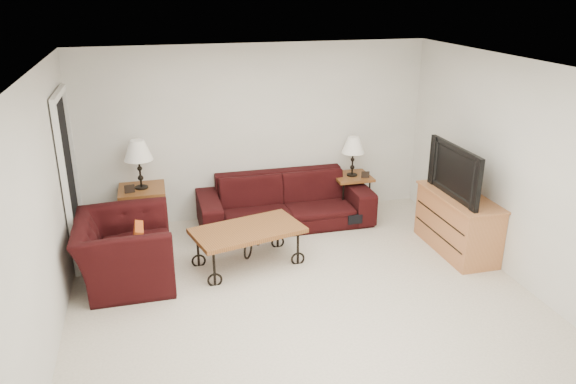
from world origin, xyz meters
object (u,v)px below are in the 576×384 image
at_px(side_table_left, 144,211).
at_px(backpack, 352,214).
at_px(armchair, 125,250).
at_px(television, 462,171).
at_px(lamp_right, 353,156).
at_px(lamp_left, 139,165).
at_px(tv_stand, 457,223).
at_px(side_table_right, 351,194).
at_px(coffee_table, 248,247).
at_px(sofa, 285,201).

xyz_separation_m(side_table_left, backpack, (2.84, -0.53, -0.13)).
bearing_deg(armchair, television, -93.64).
distance_m(side_table_left, lamp_right, 3.07).
bearing_deg(television, lamp_left, -111.70).
height_order(side_table_left, backpack, side_table_left).
relative_size(lamp_left, lamp_right, 1.14).
height_order(side_table_left, armchair, armchair).
xyz_separation_m(side_table_left, tv_stand, (3.88, -1.54, 0.05)).
relative_size(side_table_left, armchair, 0.56).
relative_size(side_table_right, lamp_right, 1.00).
bearing_deg(armchair, lamp_right, -68.49).
bearing_deg(side_table_right, lamp_right, 0.00).
height_order(side_table_left, coffee_table, side_table_left).
height_order(sofa, side_table_left, sofa).
xyz_separation_m(side_table_left, television, (3.86, -1.54, 0.75)).
distance_m(side_table_left, armchair, 1.32).
bearing_deg(side_table_right, side_table_left, 180.00).
bearing_deg(sofa, side_table_right, 9.56).
relative_size(sofa, television, 2.16).
xyz_separation_m(coffee_table, television, (2.65, -0.27, 0.84)).
distance_m(sofa, coffee_table, 1.32).
distance_m(side_table_left, coffee_table, 1.75).
distance_m(tv_stand, backpack, 1.46).
bearing_deg(sofa, side_table_left, 174.72).
relative_size(lamp_right, television, 0.52).
bearing_deg(television, side_table_left, -111.70).
bearing_deg(backpack, armchair, 170.92).
relative_size(tv_stand, television, 1.12).
bearing_deg(tv_stand, backpack, 135.88).
bearing_deg(tv_stand, sofa, 144.91).
height_order(side_table_right, coffee_table, side_table_right).
relative_size(lamp_left, coffee_table, 0.51).
height_order(lamp_right, coffee_table, lamp_right).
relative_size(side_table_right, lamp_left, 0.88).
xyz_separation_m(sofa, armchair, (-2.17, -1.12, 0.03)).
height_order(sofa, television, television).
xyz_separation_m(tv_stand, backpack, (-1.04, 1.01, -0.17)).
height_order(lamp_left, armchair, lamp_left).
distance_m(lamp_right, coffee_table, 2.30).
xyz_separation_m(lamp_left, backpack, (2.84, -0.53, -0.79)).
xyz_separation_m(lamp_left, armchair, (-0.22, -1.30, -0.61)).
height_order(tv_stand, television, television).
height_order(coffee_table, tv_stand, tv_stand).
height_order(lamp_left, lamp_right, lamp_left).
bearing_deg(lamp_right, backpack, -108.91).
xyz_separation_m(lamp_left, television, (3.86, -1.54, 0.08)).
distance_m(lamp_left, backpack, 2.99).
distance_m(side_table_left, tv_stand, 4.17).
distance_m(side_table_left, side_table_right, 3.02).
distance_m(side_table_left, television, 4.22).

